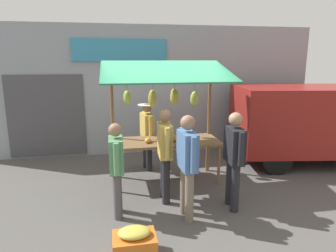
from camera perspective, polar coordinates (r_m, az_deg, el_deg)
ground_plane at (r=6.56m, az=-0.48°, el=-10.16°), size 40.00×40.00×0.00m
street_backdrop at (r=8.26m, az=-3.59°, el=6.72°), size 9.00×0.30×3.40m
market_stall at (r=6.16m, az=-0.53°, el=3.36°), size 2.50×1.46×2.50m
vendor_with_sunhat at (r=6.94m, az=-3.95°, el=-0.98°), size 0.40×0.67×1.56m
shopper_in_grey_tee at (r=4.77m, az=3.65°, el=-6.35°), size 0.25×0.72×1.70m
shopper_with_ponytail at (r=5.20m, az=12.32°, el=-5.14°), size 0.25×0.71×1.68m
shopper_with_shopping_bag at (r=5.36m, az=-0.58°, el=-4.26°), size 0.24×0.71×1.69m
shopper_in_striped_shirt at (r=4.94m, az=-9.69°, el=-7.06°), size 0.22×0.67×1.55m
parked_van at (r=8.31m, az=26.75°, el=1.42°), size 4.63×2.48×1.88m
produce_crate_near at (r=4.24m, az=-6.34°, el=-21.12°), size 0.56×0.42×0.41m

